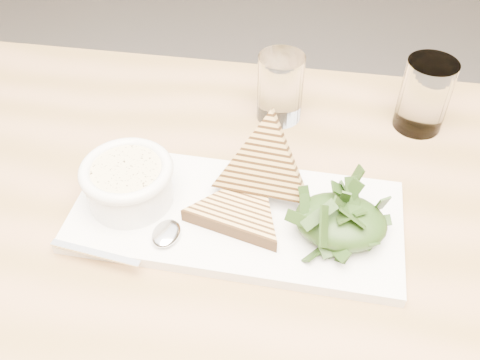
% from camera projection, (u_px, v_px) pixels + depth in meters
% --- Properties ---
extents(table_top, '(1.25, 0.87, 0.04)m').
position_uv_depth(table_top, '(270.00, 268.00, 0.63)').
color(table_top, '#AA7C50').
rests_on(table_top, ground).
extents(table_leg_bl, '(0.06, 0.06, 0.73)m').
position_uv_depth(table_leg_bl, '(54.00, 203.00, 1.23)').
color(table_leg_bl, '#AA7C50').
rests_on(table_leg_bl, ground).
extents(platter, '(0.40, 0.19, 0.01)m').
position_uv_depth(platter, '(236.00, 216.00, 0.65)').
color(platter, white).
rests_on(platter, table_top).
extents(soup_bowl, '(0.10, 0.10, 0.04)m').
position_uv_depth(soup_bowl, '(130.00, 187.00, 0.65)').
color(soup_bowl, white).
rests_on(soup_bowl, platter).
extents(soup, '(0.09, 0.09, 0.01)m').
position_uv_depth(soup, '(126.00, 171.00, 0.63)').
color(soup, beige).
rests_on(soup, soup_bowl).
extents(bowl_rim, '(0.11, 0.11, 0.01)m').
position_uv_depth(bowl_rim, '(126.00, 170.00, 0.63)').
color(bowl_rim, white).
rests_on(bowl_rim, soup_bowl).
extents(sandwich_flat, '(0.16, 0.16, 0.02)m').
position_uv_depth(sandwich_flat, '(240.00, 211.00, 0.63)').
color(sandwich_flat, tan).
rests_on(sandwich_flat, platter).
extents(sandwich_lean, '(0.14, 0.14, 0.16)m').
position_uv_depth(sandwich_lean, '(264.00, 166.00, 0.63)').
color(sandwich_lean, tan).
rests_on(sandwich_lean, sandwich_flat).
extents(salad_base, '(0.11, 0.08, 0.04)m').
position_uv_depth(salad_base, '(340.00, 221.00, 0.61)').
color(salad_base, black).
rests_on(salad_base, platter).
extents(arugula_pile, '(0.11, 0.10, 0.05)m').
position_uv_depth(arugula_pile, '(341.00, 217.00, 0.60)').
color(arugula_pile, '#304E1A').
rests_on(arugula_pile, platter).
extents(spoon_bowl, '(0.03, 0.05, 0.01)m').
position_uv_depth(spoon_bowl, '(166.00, 233.00, 0.61)').
color(spoon_bowl, silver).
rests_on(spoon_bowl, platter).
extents(spoon_handle, '(0.11, 0.02, 0.00)m').
position_uv_depth(spoon_handle, '(95.00, 253.00, 0.60)').
color(spoon_handle, silver).
rests_on(spoon_handle, platter).
extents(glass_near, '(0.07, 0.07, 0.10)m').
position_uv_depth(glass_near, '(280.00, 88.00, 0.77)').
color(glass_near, white).
rests_on(glass_near, table_top).
extents(glass_far, '(0.07, 0.07, 0.11)m').
position_uv_depth(glass_far, '(425.00, 95.00, 0.75)').
color(glass_far, white).
rests_on(glass_far, table_top).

